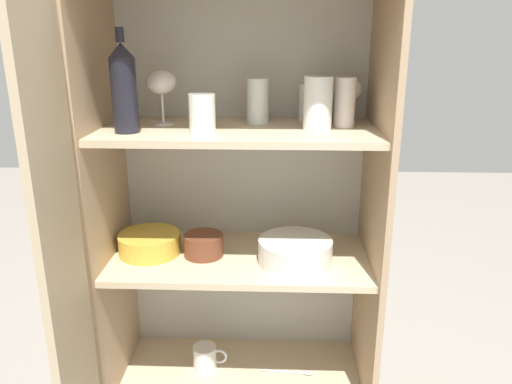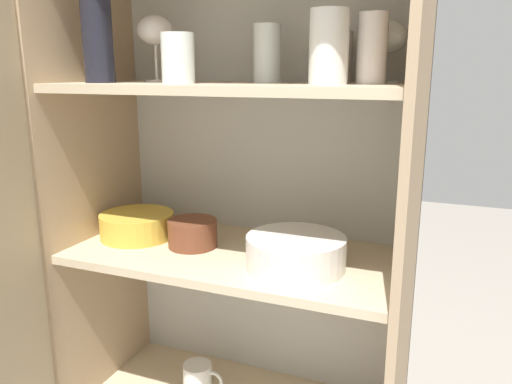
% 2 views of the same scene
% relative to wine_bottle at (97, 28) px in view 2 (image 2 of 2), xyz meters
% --- Properties ---
extents(cupboard_back_panel, '(0.81, 0.02, 1.54)m').
position_rel_wine_bottle_xyz_m(cupboard_back_panel, '(0.29, 0.28, -0.52)').
color(cupboard_back_panel, silver).
rests_on(cupboard_back_panel, ground_plane).
extents(cupboard_side_left, '(0.02, 0.41, 1.54)m').
position_rel_wine_bottle_xyz_m(cupboard_side_left, '(-0.10, 0.08, -0.52)').
color(cupboard_side_left, tan).
rests_on(cupboard_side_left, ground_plane).
extents(cupboard_side_right, '(0.02, 0.41, 1.54)m').
position_rel_wine_bottle_xyz_m(cupboard_side_right, '(0.69, 0.08, -0.52)').
color(cupboard_side_right, tan).
rests_on(cupboard_side_right, ground_plane).
extents(shelf_board_middle, '(0.77, 0.37, 0.02)m').
position_rel_wine_bottle_xyz_m(shelf_board_middle, '(0.29, 0.08, -0.52)').
color(shelf_board_middle, beige).
extents(shelf_board_upper, '(0.77, 0.37, 0.02)m').
position_rel_wine_bottle_xyz_m(shelf_board_upper, '(0.29, 0.08, -0.13)').
color(shelf_board_upper, beige).
extents(tumbler_glass_0, '(0.06, 0.06, 0.11)m').
position_rel_wine_bottle_xyz_m(tumbler_glass_0, '(0.50, 0.20, -0.06)').
color(tumbler_glass_0, silver).
rests_on(tumbler_glass_0, shelf_board_upper).
extents(tumbler_glass_1, '(0.06, 0.06, 0.14)m').
position_rel_wine_bottle_xyz_m(tumbler_glass_1, '(0.59, 0.10, -0.05)').
color(tumbler_glass_1, silver).
rests_on(tumbler_glass_1, shelf_board_upper).
extents(tumbler_glass_2, '(0.08, 0.08, 0.15)m').
position_rel_wine_bottle_xyz_m(tumbler_glass_2, '(0.51, 0.06, -0.05)').
color(tumbler_glass_2, white).
rests_on(tumbler_glass_2, shelf_board_upper).
extents(tumbler_glass_3, '(0.06, 0.06, 0.13)m').
position_rel_wine_bottle_xyz_m(tumbler_glass_3, '(0.35, 0.16, -0.05)').
color(tumbler_glass_3, white).
rests_on(tumbler_glass_3, shelf_board_upper).
extents(tumbler_glass_4, '(0.07, 0.07, 0.10)m').
position_rel_wine_bottle_xyz_m(tumbler_glass_4, '(0.20, 0.00, -0.07)').
color(tumbler_glass_4, white).
rests_on(tumbler_glass_4, shelf_board_upper).
extents(wine_glass_0, '(0.09, 0.09, 0.13)m').
position_rel_wine_bottle_xyz_m(wine_glass_0, '(0.61, 0.18, -0.03)').
color(wine_glass_0, white).
rests_on(wine_glass_0, shelf_board_upper).
extents(wine_glass_1, '(0.09, 0.09, 0.16)m').
position_rel_wine_bottle_xyz_m(wine_glass_1, '(0.07, 0.12, -0.00)').
color(wine_glass_1, silver).
rests_on(wine_glass_1, shelf_board_upper).
extents(wine_bottle, '(0.07, 0.07, 0.27)m').
position_rel_wine_bottle_xyz_m(wine_bottle, '(0.00, 0.00, 0.00)').
color(wine_bottle, black).
rests_on(wine_bottle, shelf_board_upper).
extents(plate_stack_white, '(0.22, 0.22, 0.07)m').
position_rel_wine_bottle_xyz_m(plate_stack_white, '(0.46, 0.04, -0.48)').
color(plate_stack_white, silver).
rests_on(plate_stack_white, shelf_board_middle).
extents(mixing_bowl_large, '(0.19, 0.19, 0.06)m').
position_rel_wine_bottle_xyz_m(mixing_bowl_large, '(0.02, 0.09, -0.48)').
color(mixing_bowl_large, gold).
rests_on(mixing_bowl_large, shelf_board_middle).
extents(serving_bowl_small, '(0.12, 0.12, 0.07)m').
position_rel_wine_bottle_xyz_m(serving_bowl_small, '(0.18, 0.08, -0.48)').
color(serving_bowl_small, brown).
rests_on(serving_bowl_small, shelf_board_middle).
extents(coffee_mug_primary, '(0.11, 0.08, 0.08)m').
position_rel_wine_bottle_xyz_m(coffee_mug_primary, '(0.17, 0.10, -0.90)').
color(coffee_mug_primary, white).
rests_on(coffee_mug_primary, shelf_board_lower).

